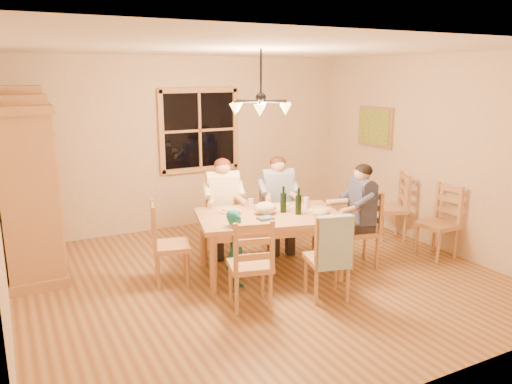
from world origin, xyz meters
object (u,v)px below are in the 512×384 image
adult_slate_man (361,202)px  chair_spare_back (390,219)px  dining_table (270,222)px  chair_spare_front (436,235)px  adult_woman (223,195)px  chair_near_right (326,271)px  adult_plaid_man (278,192)px  wine_bottle_b (299,201)px  chair_end_left (172,258)px  chair_near_left (250,279)px  armoire (28,190)px  chair_end_right (359,242)px  wine_bottle_a (283,199)px  child (237,250)px  chair_far_left (224,233)px  chair_far_right (277,229)px  chandelier (261,106)px

adult_slate_man → chair_spare_back: 1.39m
dining_table → chair_spare_front: size_ratio=1.95×
adult_woman → chair_near_right: bearing=117.9°
adult_plaid_man → wine_bottle_b: 0.89m
chair_end_left → chair_spare_front: bearing=90.3°
chair_near_left → adult_woman: size_ratio=1.13×
armoire → chair_end_right: (3.76, -1.66, -0.75)m
chair_end_left → wine_bottle_a: size_ratio=3.00×
adult_woman → armoire: bearing=2.6°
adult_slate_man → chair_spare_front: bearing=-89.2°
adult_plaid_man → child: 1.49m
chair_far_left → wine_bottle_a: wine_bottle_a is taller
chair_spare_front → adult_plaid_man: bearing=51.7°
chair_far_right → chair_spare_front: (1.75, -1.26, 0.00)m
armoire → wine_bottle_b: armoire is taller
dining_table → chair_end_right: (1.17, -0.29, -0.35)m
chair_spare_back → chair_far_left: bearing=102.2°
chair_end_left → chair_spare_front: 3.54m
chair_near_left → child: 0.48m
chandelier → chair_spare_back: 3.06m
armoire → chair_near_right: size_ratio=2.32×
adult_slate_man → wine_bottle_a: size_ratio=2.65×
adult_plaid_man → chair_spare_front: bearing=158.2°
chair_end_right → chair_end_left: bearing=90.0°
chair_near_left → chair_end_right: (1.78, 0.40, 0.00)m
chair_far_left → chandelier: bearing=106.9°
wine_bottle_b → chair_spare_front: (1.96, -0.40, -0.62)m
child → adult_slate_man: bearing=-55.4°
chair_end_left → adult_woman: bearing=136.7°
chair_far_left → chair_end_right: (1.39, -1.19, 0.00)m
chair_far_right → adult_plaid_man: bearing=58.9°
adult_plaid_man → wine_bottle_b: size_ratio=2.65×
chair_far_left → chair_far_right: 0.77m
chair_end_left → adult_plaid_man: bearing=118.0°
chair_near_left → chair_near_right: bearing=-0.0°
armoire → adult_slate_man: bearing=-23.8°
chandelier → chair_spare_front: 3.06m
chair_end_right → child: (-1.73, 0.05, 0.17)m
dining_table → chandelier: bearing=-152.8°
dining_table → child: 0.64m
dining_table → child: bearing=-156.7°
dining_table → chair_spare_back: bearing=8.9°
chandelier → adult_slate_man: (1.34, -0.20, -1.24)m
armoire → chair_far_left: bearing=-11.3°
wine_bottle_b → chair_end_left: bearing=163.5°
chair_spare_back → child: bearing=126.3°
chair_near_left → wine_bottle_b: wine_bottle_b is taller
chair_far_right → wine_bottle_b: size_ratio=3.00×
chair_near_right → chair_end_right: same height
armoire → chair_spare_front: size_ratio=2.32×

